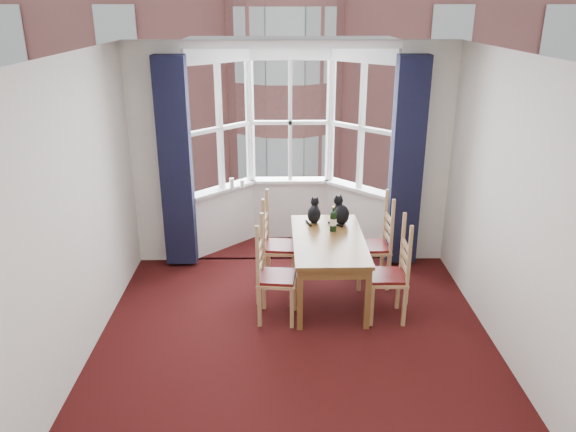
{
  "coord_description": "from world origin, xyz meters",
  "views": [
    {
      "loc": [
        -0.14,
        -4.6,
        3.2
      ],
      "look_at": [
        -0.06,
        1.05,
        1.05
      ],
      "focal_mm": 35.0,
      "sensor_mm": 36.0,
      "label": 1
    }
  ],
  "objects_px": {
    "candle_short": "(242,184)",
    "chair_left_near": "(269,278)",
    "dining_table": "(328,245)",
    "cat_left": "(314,213)",
    "cat_right": "(341,213)",
    "chair_right_near": "(395,278)",
    "chair_left_far": "(273,247)",
    "wine_bottle": "(333,220)",
    "candle_tall": "(232,183)",
    "chair_right_far": "(380,247)"
  },
  "relations": [
    {
      "from": "wine_bottle",
      "to": "chair_left_far",
      "type": "bearing_deg",
      "value": 170.14
    },
    {
      "from": "chair_left_near",
      "to": "candle_tall",
      "type": "relative_size",
      "value": 6.81
    },
    {
      "from": "chair_right_far",
      "to": "candle_short",
      "type": "relative_size",
      "value": 9.14
    },
    {
      "from": "chair_left_near",
      "to": "chair_right_far",
      "type": "bearing_deg",
      "value": 30.84
    },
    {
      "from": "chair_left_near",
      "to": "chair_left_far",
      "type": "distance_m",
      "value": 0.81
    },
    {
      "from": "dining_table",
      "to": "cat_right",
      "type": "relative_size",
      "value": 4.25
    },
    {
      "from": "chair_right_far",
      "to": "candle_tall",
      "type": "height_order",
      "value": "candle_tall"
    },
    {
      "from": "chair_right_far",
      "to": "candle_tall",
      "type": "relative_size",
      "value": 6.81
    },
    {
      "from": "candle_short",
      "to": "dining_table",
      "type": "bearing_deg",
      "value": -54.01
    },
    {
      "from": "chair_left_near",
      "to": "candle_short",
      "type": "height_order",
      "value": "candle_short"
    },
    {
      "from": "chair_right_near",
      "to": "cat_left",
      "type": "distance_m",
      "value": 1.32
    },
    {
      "from": "cat_left",
      "to": "dining_table",
      "type": "bearing_deg",
      "value": -75.03
    },
    {
      "from": "cat_left",
      "to": "candle_tall",
      "type": "relative_size",
      "value": 2.3
    },
    {
      "from": "chair_left_near",
      "to": "cat_right",
      "type": "distance_m",
      "value": 1.31
    },
    {
      "from": "wine_bottle",
      "to": "candle_short",
      "type": "xyz_separation_m",
      "value": [
        -1.12,
        1.23,
        0.06
      ]
    },
    {
      "from": "candle_short",
      "to": "chair_left_far",
      "type": "bearing_deg",
      "value": -68.98
    },
    {
      "from": "chair_left_far",
      "to": "chair_left_near",
      "type": "bearing_deg",
      "value": -92.72
    },
    {
      "from": "dining_table",
      "to": "chair_left_near",
      "type": "distance_m",
      "value": 0.83
    },
    {
      "from": "chair_right_near",
      "to": "cat_left",
      "type": "bearing_deg",
      "value": 129.91
    },
    {
      "from": "chair_right_far",
      "to": "candle_short",
      "type": "bearing_deg",
      "value": 146.27
    },
    {
      "from": "chair_left_far",
      "to": "candle_tall",
      "type": "distance_m",
      "value": 1.3
    },
    {
      "from": "cat_right",
      "to": "dining_table",
      "type": "bearing_deg",
      "value": -111.92
    },
    {
      "from": "chair_left_near",
      "to": "chair_right_near",
      "type": "relative_size",
      "value": 1.0
    },
    {
      "from": "dining_table",
      "to": "chair_right_far",
      "type": "distance_m",
      "value": 0.74
    },
    {
      "from": "wine_bottle",
      "to": "candle_tall",
      "type": "distance_m",
      "value": 1.74
    },
    {
      "from": "dining_table",
      "to": "chair_right_near",
      "type": "bearing_deg",
      "value": -34.6
    },
    {
      "from": "chair_left_near",
      "to": "wine_bottle",
      "type": "bearing_deg",
      "value": 43.0
    },
    {
      "from": "cat_left",
      "to": "cat_right",
      "type": "height_order",
      "value": "cat_right"
    },
    {
      "from": "candle_short",
      "to": "chair_left_near",
      "type": "bearing_deg",
      "value": -78.54
    },
    {
      "from": "dining_table",
      "to": "candle_short",
      "type": "bearing_deg",
      "value": 125.99
    },
    {
      "from": "dining_table",
      "to": "chair_left_near",
      "type": "height_order",
      "value": "chair_left_near"
    },
    {
      "from": "chair_left_near",
      "to": "cat_left",
      "type": "relative_size",
      "value": 2.96
    },
    {
      "from": "chair_left_far",
      "to": "candle_short",
      "type": "distance_m",
      "value": 1.27
    },
    {
      "from": "chair_right_near",
      "to": "candle_tall",
      "type": "bearing_deg",
      "value": 134.66
    },
    {
      "from": "cat_right",
      "to": "candle_short",
      "type": "height_order",
      "value": "cat_right"
    },
    {
      "from": "chair_right_near",
      "to": "wine_bottle",
      "type": "xyz_separation_m",
      "value": [
        -0.61,
        0.69,
        0.39
      ]
    },
    {
      "from": "candle_tall",
      "to": "chair_right_near",
      "type": "bearing_deg",
      "value": -45.34
    },
    {
      "from": "chair_right_near",
      "to": "cat_right",
      "type": "distance_m",
      "value": 1.12
    },
    {
      "from": "cat_right",
      "to": "wine_bottle",
      "type": "height_order",
      "value": "cat_right"
    },
    {
      "from": "chair_right_far",
      "to": "cat_right",
      "type": "bearing_deg",
      "value": 162.97
    },
    {
      "from": "chair_left_far",
      "to": "candle_short",
      "type": "relative_size",
      "value": 9.14
    },
    {
      "from": "dining_table",
      "to": "candle_short",
      "type": "relative_size",
      "value": 14.89
    },
    {
      "from": "chair_left_far",
      "to": "cat_left",
      "type": "bearing_deg",
      "value": 18.01
    },
    {
      "from": "chair_left_far",
      "to": "candle_tall",
      "type": "height_order",
      "value": "candle_tall"
    },
    {
      "from": "chair_left_far",
      "to": "cat_left",
      "type": "relative_size",
      "value": 2.96
    },
    {
      "from": "chair_right_far",
      "to": "dining_table",
      "type": "bearing_deg",
      "value": -153.6
    },
    {
      "from": "chair_right_near",
      "to": "cat_left",
      "type": "height_order",
      "value": "cat_left"
    },
    {
      "from": "chair_left_far",
      "to": "cat_right",
      "type": "xyz_separation_m",
      "value": [
        0.81,
        0.12,
        0.39
      ]
    },
    {
      "from": "chair_right_near",
      "to": "cat_right",
      "type": "xyz_separation_m",
      "value": [
        -0.49,
        0.93,
        0.39
      ]
    },
    {
      "from": "dining_table",
      "to": "chair_left_near",
      "type": "relative_size",
      "value": 1.63
    }
  ]
}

